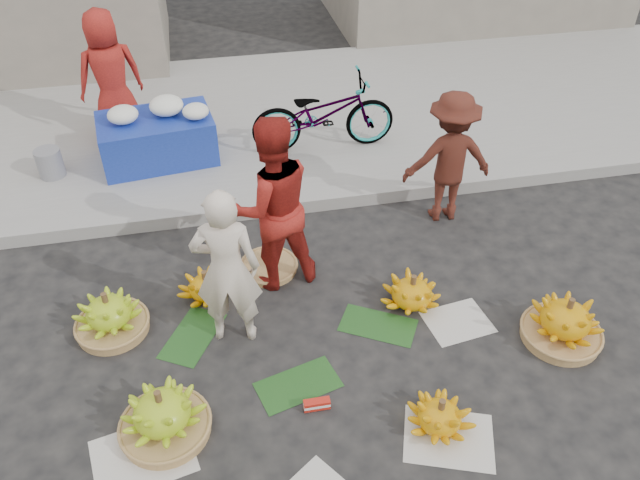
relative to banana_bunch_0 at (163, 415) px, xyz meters
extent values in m
plane|color=black|center=(1.13, 0.42, -0.19)|extent=(80.00, 80.00, 0.00)
cube|color=gray|center=(1.13, 2.62, -0.12)|extent=(40.00, 0.25, 0.15)
cube|color=gray|center=(1.13, 4.72, -0.13)|extent=(40.00, 4.00, 0.12)
cylinder|color=#9C7241|center=(0.00, 0.00, -0.15)|extent=(0.66, 0.66, 0.09)
cylinder|color=#513720|center=(0.00, 0.00, 0.20)|extent=(0.05, 0.05, 0.12)
cylinder|color=#513720|center=(1.99, -0.36, 0.04)|extent=(0.05, 0.05, 0.12)
cylinder|color=#9C7241|center=(3.32, 0.27, -0.15)|extent=(0.66, 0.66, 0.09)
cylinder|color=#513720|center=(3.32, 0.27, 0.20)|extent=(0.05, 0.05, 0.12)
cylinder|color=#513720|center=(2.20, 0.93, 0.07)|extent=(0.05, 0.05, 0.12)
cylinder|color=#9C7241|center=(-0.44, 1.13, -0.15)|extent=(0.61, 0.61, 0.09)
cylinder|color=#513720|center=(-0.44, 1.13, 0.17)|extent=(0.05, 0.05, 0.12)
cylinder|color=#513720|center=(0.39, 1.40, 0.04)|extent=(0.05, 0.05, 0.12)
cylinder|color=#9C7241|center=(0.99, 1.65, -0.16)|extent=(0.65, 0.65, 0.06)
cube|color=red|center=(1.13, -0.03, -0.15)|extent=(0.20, 0.07, 0.08)
imported|color=beige|center=(0.59, 0.88, 0.55)|extent=(0.59, 0.44, 1.49)
imported|color=#B4261B|center=(1.04, 1.54, 0.65)|extent=(0.91, 0.77, 1.68)
imported|color=maroon|center=(2.95, 2.18, 0.52)|extent=(0.95, 0.58, 1.42)
cube|color=navy|center=(-0.01, 3.77, 0.19)|extent=(1.38, 0.96, 0.54)
ellipsoid|color=white|center=(-0.33, 3.72, 0.55)|extent=(0.34, 0.34, 0.19)
ellipsoid|color=white|center=(0.15, 3.83, 0.57)|extent=(0.39, 0.39, 0.21)
ellipsoid|color=white|center=(0.47, 3.67, 0.54)|extent=(0.30, 0.30, 0.16)
cylinder|color=gray|center=(-1.22, 3.64, 0.09)|extent=(0.29, 0.29, 0.33)
imported|color=#B4261B|center=(-0.48, 4.48, 0.71)|extent=(0.88, 0.70, 1.57)
imported|color=gray|center=(1.95, 3.65, 0.38)|extent=(0.61, 1.72, 0.90)
camera|label=1|loc=(0.57, -2.91, 3.80)|focal=35.00mm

